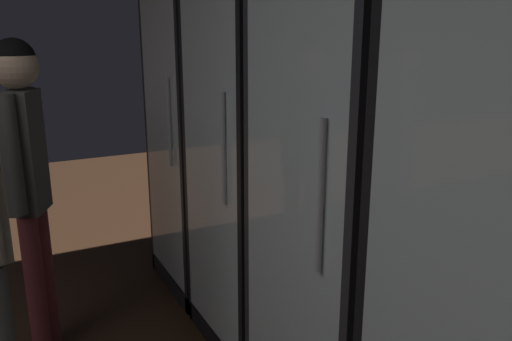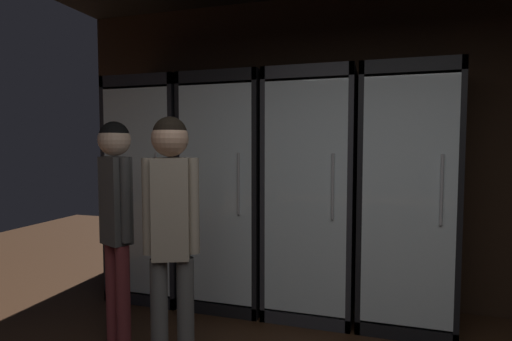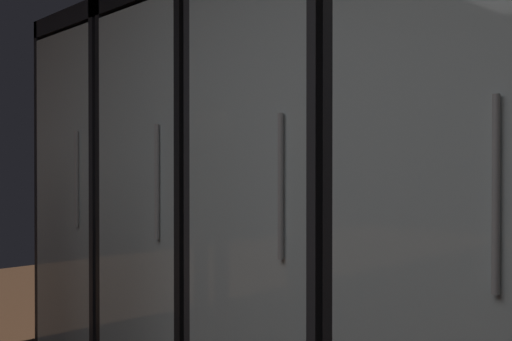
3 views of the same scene
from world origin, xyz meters
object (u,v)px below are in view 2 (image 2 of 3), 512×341
at_px(cooler_left, 231,193).
at_px(cooler_far_left, 158,191).
at_px(shopper_far, 171,220).
at_px(cooler_right, 405,200).
at_px(shopper_near, 116,206).
at_px(cooler_center, 312,195).

bearing_deg(cooler_left, cooler_far_left, -179.83).
relative_size(cooler_left, shopper_far, 1.28).
bearing_deg(shopper_far, cooler_far_left, 123.37).
relative_size(cooler_far_left, shopper_far, 1.28).
xyz_separation_m(cooler_right, shopper_far, (-1.36, -1.36, 0.01)).
relative_size(cooler_far_left, cooler_right, 1.00).
bearing_deg(cooler_right, shopper_near, -148.78).
distance_m(cooler_far_left, shopper_far, 1.63).
relative_size(cooler_center, shopper_far, 1.28).
relative_size(cooler_right, shopper_far, 1.28).
height_order(cooler_center, shopper_far, cooler_center).
bearing_deg(shopper_near, cooler_center, 45.18).
bearing_deg(shopper_far, cooler_center, 66.08).
distance_m(cooler_left, cooler_center, 0.75).
bearing_deg(cooler_right, cooler_center, 179.93).
height_order(cooler_far_left, cooler_right, same).
relative_size(cooler_far_left, shopper_near, 1.29).
bearing_deg(cooler_far_left, cooler_left, 0.17).
relative_size(cooler_far_left, cooler_left, 1.00).
height_order(cooler_left, shopper_near, cooler_left).
bearing_deg(shopper_near, cooler_right, 31.22).
distance_m(cooler_right, shopper_far, 1.92).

